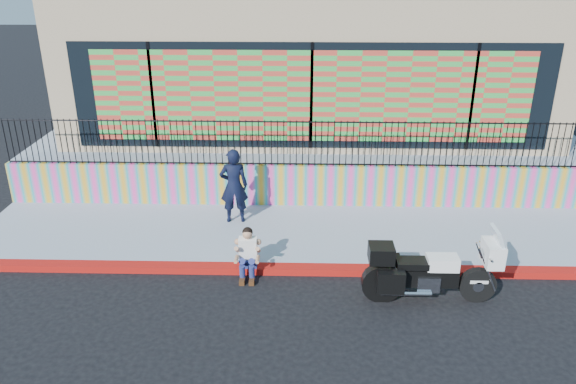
{
  "coord_description": "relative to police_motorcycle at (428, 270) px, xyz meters",
  "views": [
    {
      "loc": [
        -0.24,
        -10.41,
        6.31
      ],
      "look_at": [
        -0.54,
        1.2,
        1.37
      ],
      "focal_mm": 35.0,
      "sensor_mm": 36.0,
      "label": 1
    }
  ],
  "objects": [
    {
      "name": "red_curb",
      "position": [
        -2.23,
        0.97,
        -0.6
      ],
      "size": [
        16.0,
        0.3,
        0.15
      ],
      "primitive_type": "cube",
      "color": "#AE0C0D",
      "rests_on": "ground"
    },
    {
      "name": "elevated_platform",
      "position": [
        -2.23,
        9.32,
        -0.05
      ],
      "size": [
        16.0,
        10.0,
        1.25
      ],
      "primitive_type": "cube",
      "color": "#919BAE",
      "rests_on": "ground"
    },
    {
      "name": "ground",
      "position": [
        -2.23,
        0.97,
        -0.67
      ],
      "size": [
        90.0,
        90.0,
        0.0
      ],
      "primitive_type": "plane",
      "color": "black",
      "rests_on": "ground"
    },
    {
      "name": "metal_fence",
      "position": [
        -2.23,
        4.22,
        1.18
      ],
      "size": [
        15.8,
        0.04,
        1.2
      ],
      "primitive_type": null,
      "color": "black",
      "rests_on": "mural_wall"
    },
    {
      "name": "storefront_building",
      "position": [
        -2.23,
        9.1,
        2.58
      ],
      "size": [
        14.0,
        8.06,
        4.0
      ],
      "color": "tan",
      "rests_on": "elevated_platform"
    },
    {
      "name": "police_officer",
      "position": [
        -4.12,
        3.16,
        0.42
      ],
      "size": [
        0.74,
        0.53,
        1.88
      ],
      "primitive_type": "imported",
      "rotation": [
        0.0,
        0.0,
        3.26
      ],
      "color": "black",
      "rests_on": "sidewalk"
    },
    {
      "name": "mural_wall",
      "position": [
        -2.23,
        4.22,
        0.03
      ],
      "size": [
        16.0,
        0.2,
        1.1
      ],
      "primitive_type": "cube",
      "color": "#FF43A7",
      "rests_on": "sidewalk"
    },
    {
      "name": "sidewalk",
      "position": [
        -2.23,
        2.62,
        -0.6
      ],
      "size": [
        16.0,
        3.0,
        0.15
      ],
      "primitive_type": "cube",
      "color": "#919BAE",
      "rests_on": "ground"
    },
    {
      "name": "seated_man",
      "position": [
        -3.58,
        0.78,
        -0.22
      ],
      "size": [
        0.54,
        0.71,
        1.06
      ],
      "color": "navy",
      "rests_on": "ground"
    },
    {
      "name": "police_motorcycle",
      "position": [
        0.0,
        0.0,
        0.0
      ],
      "size": [
        2.58,
        0.85,
        1.6
      ],
      "color": "black",
      "rests_on": "ground"
    }
  ]
}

